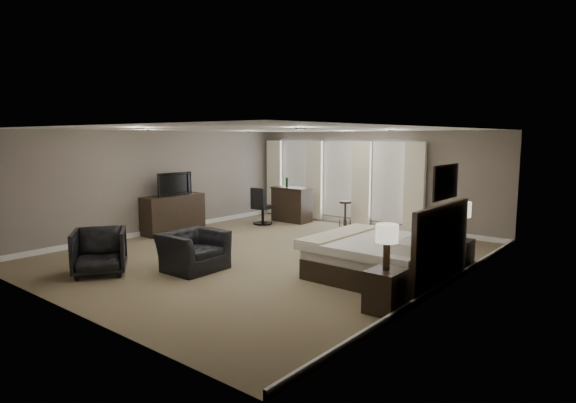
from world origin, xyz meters
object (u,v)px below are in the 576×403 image
Objects in this scene: armchair_near at (193,244)px; bar_stool_left at (304,211)px; bar_counter at (292,204)px; bar_stool_right at (345,214)px; armchair_far at (99,249)px; nightstand_far at (459,254)px; lamp_near at (387,247)px; lamp_far at (461,221)px; nightstand_near at (385,291)px; desk_chair at (263,206)px; tv at (173,193)px; bed at (380,238)px; dresser at (173,214)px.

bar_stool_left is (-1.41, 5.22, -0.13)m from armchair_near.
bar_stool_right is at bearing 11.22° from bar_counter.
nightstand_far is at bearing -12.02° from armchair_far.
armchair_near is 5.41m from bar_stool_left.
lamp_near is 0.91× the size of lamp_far.
bar_counter is (-5.59, 4.83, 0.20)m from nightstand_near.
bar_counter reaches higher than armchair_near.
armchair_near is at bearing 112.32° from desk_chair.
lamp_far is 0.70× the size of tv.
lamp_far is at bearing -29.67° from bar_stool_right.
bar_stool_left reaches higher than nightstand_near.
lamp_near reaches higher than bar_stool_right.
lamp_near is 0.71× the size of armchair_far.
desk_chair is (-0.72, -0.96, 0.18)m from bar_stool_left.
bed reaches higher than nightstand_near.
lamp_far is 6.03m from desk_chair.
bar_stool_left is at bearing -168.75° from bar_stool_right.
armchair_far is at bearing -162.16° from lamp_near.
armchair_far is (2.06, -3.20, -0.03)m from dresser.
bed is 6.04m from tv.
bar_counter is at bearing 160.90° from lamp_far.
bar_counter is at bearing -22.61° from tv.
tv is at bearing -130.03° from bar_stool_right.
armchair_near is (-3.79, -0.31, -0.45)m from lamp_near.
dresser reaches higher than armchair_far.
desk_chair is (-0.34, -0.89, 0.02)m from bar_counter.
tv is at bearing -169.65° from nightstand_far.
armchair_near is 0.95× the size of bar_counter.
bar_stool_right is at bearing 129.65° from bed.
nightstand_near is at bearing -90.00° from nightstand_far.
bed is 1.72m from lamp_near.
bed reaches higher than desk_chair.
nightstand_far is 0.79× the size of bar_stool_right.
nightstand_far is 4.97m from armchair_near.
dresser is 3.69m from armchair_near.
armchair_far is at bearing 96.68° from desk_chair.
dresser is at bearing -130.03° from bar_stool_right.
bed is at bearing -1.76° from dresser.
lamp_far is at bearing 58.46° from bed.
nightstand_near is at bearing -52.47° from bar_stool_right.
lamp_far reaches higher than armchair_far.
nightstand_near reaches higher than nightstand_far.
nightstand_far is 0.50× the size of armchair_near.
armchair_near is 4.76m from desk_chair.
nightstand_near is 2.90m from nightstand_far.
bar_stool_right is (-3.96, 2.26, 0.08)m from nightstand_far.
armchair_far is 1.30× the size of bar_stool_right.
nightstand_far is 6.02m from desk_chair.
dresser reaches higher than nightstand_near.
desk_chair is at bearing 153.61° from bed.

